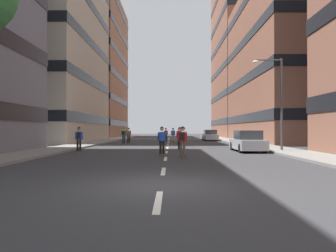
{
  "coord_description": "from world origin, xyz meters",
  "views": [
    {
      "loc": [
        0.28,
        -9.02,
        1.62
      ],
      "look_at": [
        0.0,
        24.15,
        1.94
      ],
      "focal_mm": 33.45,
      "sensor_mm": 36.0,
      "label": 1
    }
  ],
  "objects_px": {
    "skater_5": "(166,134)",
    "skater_2": "(179,134)",
    "skater_1": "(79,138)",
    "skater_0": "(124,135)",
    "parked_car_near": "(210,136)",
    "skater_6": "(162,139)",
    "skater_9": "(184,136)",
    "streetlamp_right": "(276,94)",
    "skater_7": "(173,134)",
    "skater_3": "(180,137)",
    "skater_4": "(179,135)",
    "skater_8": "(129,134)",
    "skater_10": "(183,140)",
    "parked_car_mid": "(247,142)"
  },
  "relations": [
    {
      "from": "skater_0",
      "to": "skater_7",
      "type": "height_order",
      "value": "same"
    },
    {
      "from": "skater_0",
      "to": "skater_1",
      "type": "relative_size",
      "value": 1.0
    },
    {
      "from": "skater_6",
      "to": "skater_5",
      "type": "bearing_deg",
      "value": 90.21
    },
    {
      "from": "skater_2",
      "to": "skater_4",
      "type": "relative_size",
      "value": 1.0
    },
    {
      "from": "skater_4",
      "to": "skater_6",
      "type": "relative_size",
      "value": 1.0
    },
    {
      "from": "parked_car_mid",
      "to": "skater_10",
      "type": "height_order",
      "value": "skater_10"
    },
    {
      "from": "skater_9",
      "to": "skater_8",
      "type": "bearing_deg",
      "value": 132.11
    },
    {
      "from": "skater_1",
      "to": "skater_5",
      "type": "distance_m",
      "value": 19.64
    },
    {
      "from": "skater_4",
      "to": "skater_2",
      "type": "bearing_deg",
      "value": 87.82
    },
    {
      "from": "skater_3",
      "to": "skater_8",
      "type": "relative_size",
      "value": 1.0
    },
    {
      "from": "parked_car_near",
      "to": "skater_4",
      "type": "distance_m",
      "value": 12.03
    },
    {
      "from": "streetlamp_right",
      "to": "skater_9",
      "type": "distance_m",
      "value": 10.36
    },
    {
      "from": "skater_2",
      "to": "skater_3",
      "type": "xyz_separation_m",
      "value": [
        -0.33,
        -13.15,
        0.0
      ]
    },
    {
      "from": "skater_0",
      "to": "skater_9",
      "type": "distance_m",
      "value": 7.19
    },
    {
      "from": "skater_3",
      "to": "parked_car_mid",
      "type": "bearing_deg",
      "value": -17.07
    },
    {
      "from": "skater_2",
      "to": "skater_6",
      "type": "height_order",
      "value": "same"
    },
    {
      "from": "parked_car_near",
      "to": "streetlamp_right",
      "type": "height_order",
      "value": "streetlamp_right"
    },
    {
      "from": "skater_4",
      "to": "skater_9",
      "type": "relative_size",
      "value": 1.0
    },
    {
      "from": "skater_2",
      "to": "skater_8",
      "type": "relative_size",
      "value": 1.0
    },
    {
      "from": "skater_1",
      "to": "skater_7",
      "type": "distance_m",
      "value": 18.79
    },
    {
      "from": "skater_5",
      "to": "skater_2",
      "type": "bearing_deg",
      "value": -64.59
    },
    {
      "from": "skater_1",
      "to": "skater_2",
      "type": "height_order",
      "value": "same"
    },
    {
      "from": "skater_0",
      "to": "skater_9",
      "type": "height_order",
      "value": "same"
    },
    {
      "from": "skater_4",
      "to": "skater_1",
      "type": "bearing_deg",
      "value": -124.3
    },
    {
      "from": "streetlamp_right",
      "to": "skater_0",
      "type": "bearing_deg",
      "value": 138.53
    },
    {
      "from": "skater_3",
      "to": "skater_4",
      "type": "height_order",
      "value": "same"
    },
    {
      "from": "skater_0",
      "to": "parked_car_near",
      "type": "bearing_deg",
      "value": 44.7
    },
    {
      "from": "parked_car_mid",
      "to": "skater_10",
      "type": "relative_size",
      "value": 2.47
    },
    {
      "from": "parked_car_near",
      "to": "skater_6",
      "type": "xyz_separation_m",
      "value": [
        -6.07,
        -24.57,
        0.29
      ]
    },
    {
      "from": "streetlamp_right",
      "to": "skater_5",
      "type": "relative_size",
      "value": 3.65
    },
    {
      "from": "parked_car_mid",
      "to": "skater_2",
      "type": "bearing_deg",
      "value": 107.07
    },
    {
      "from": "skater_1",
      "to": "parked_car_mid",
      "type": "bearing_deg",
      "value": 3.01
    },
    {
      "from": "skater_0",
      "to": "skater_3",
      "type": "bearing_deg",
      "value": -58.25
    },
    {
      "from": "skater_6",
      "to": "skater_9",
      "type": "bearing_deg",
      "value": 80.28
    },
    {
      "from": "skater_3",
      "to": "skater_7",
      "type": "bearing_deg",
      "value": 91.5
    },
    {
      "from": "skater_2",
      "to": "skater_3",
      "type": "distance_m",
      "value": 13.15
    },
    {
      "from": "parked_car_near",
      "to": "skater_7",
      "type": "bearing_deg",
      "value": -140.48
    },
    {
      "from": "parked_car_near",
      "to": "streetlamp_right",
      "type": "xyz_separation_m",
      "value": [
        1.98,
        -21.53,
        3.44
      ]
    },
    {
      "from": "skater_4",
      "to": "skater_6",
      "type": "distance_m",
      "value": 13.56
    },
    {
      "from": "skater_5",
      "to": "skater_9",
      "type": "distance_m",
      "value": 10.94
    },
    {
      "from": "skater_8",
      "to": "skater_0",
      "type": "bearing_deg",
      "value": -91.16
    },
    {
      "from": "parked_car_mid",
      "to": "skater_6",
      "type": "height_order",
      "value": "skater_6"
    },
    {
      "from": "skater_2",
      "to": "skater_10",
      "type": "xyz_separation_m",
      "value": [
        -0.36,
        -19.24,
        0.03
      ]
    },
    {
      "from": "skater_1",
      "to": "skater_9",
      "type": "height_order",
      "value": "same"
    },
    {
      "from": "skater_2",
      "to": "skater_9",
      "type": "distance_m",
      "value": 7.29
    },
    {
      "from": "streetlamp_right",
      "to": "skater_1",
      "type": "xyz_separation_m",
      "value": [
        -13.97,
        -0.3,
        -3.12
      ]
    },
    {
      "from": "skater_1",
      "to": "skater_0",
      "type": "bearing_deg",
      "value": 82.82
    },
    {
      "from": "skater_6",
      "to": "skater_9",
      "type": "xyz_separation_m",
      "value": [
        1.84,
        10.71,
        0.0
      ]
    },
    {
      "from": "parked_car_near",
      "to": "skater_2",
      "type": "xyz_separation_m",
      "value": [
        -4.49,
        -6.58,
        0.29
      ]
    },
    {
      "from": "skater_3",
      "to": "parked_car_near",
      "type": "bearing_deg",
      "value": 76.28
    }
  ]
}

